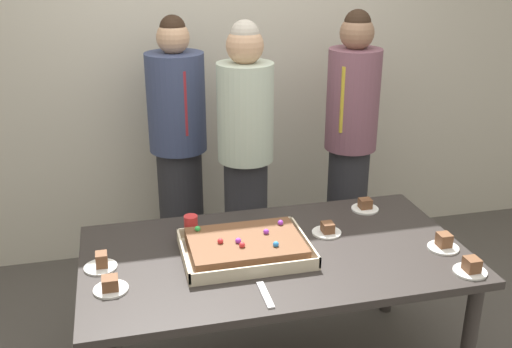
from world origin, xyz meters
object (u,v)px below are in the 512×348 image
(drink_cup_nearest, at_px, (191,225))
(plated_slice_center_front, at_px, (101,263))
(plated_slice_center_back, at_px, (471,268))
(person_striped_tie_right, at_px, (179,149))
(party_table, at_px, (275,266))
(sheet_cake, at_px, (245,247))
(plated_slice_far_right, at_px, (365,206))
(cake_server_utensil, at_px, (265,295))
(plated_slice_near_left, at_px, (444,243))
(person_serving_front, at_px, (350,141))
(plated_slice_far_left, at_px, (111,286))
(plated_slice_near_right, at_px, (327,230))
(person_green_shirt_behind, at_px, (246,161))

(drink_cup_nearest, bearing_deg, plated_slice_center_front, -151.60)
(plated_slice_center_back, height_order, person_striped_tie_right, person_striped_tie_right)
(party_table, height_order, sheet_cake, sheet_cake)
(plated_slice_far_right, bearing_deg, cake_server_utensil, -137.04)
(plated_slice_near_left, relative_size, person_serving_front, 0.09)
(plated_slice_far_left, distance_m, cake_server_utensil, 0.66)
(plated_slice_near_left, height_order, person_striped_tie_right, person_striped_tie_right)
(party_table, relative_size, plated_slice_center_front, 12.19)
(plated_slice_center_front, xyz_separation_m, person_serving_front, (1.59, 0.95, 0.15))
(sheet_cake, height_order, drink_cup_nearest, sheet_cake)
(plated_slice_near_right, relative_size, person_green_shirt_behind, 0.09)
(party_table, relative_size, plated_slice_center_back, 12.19)
(plated_slice_far_left, relative_size, cake_server_utensil, 0.75)
(drink_cup_nearest, bearing_deg, person_striped_tie_right, 86.93)
(plated_slice_near_right, relative_size, cake_server_utensil, 0.75)
(party_table, height_order, plated_slice_center_back, plated_slice_center_back)
(plated_slice_center_front, distance_m, plated_slice_center_back, 1.67)
(plated_slice_center_front, distance_m, drink_cup_nearest, 0.51)
(plated_slice_near_left, xyz_separation_m, person_striped_tie_right, (-1.12, 1.33, 0.13))
(cake_server_utensil, xyz_separation_m, person_green_shirt_behind, (0.18, 1.18, 0.17))
(person_serving_front, xyz_separation_m, person_striped_tie_right, (-1.10, 0.18, -0.03))
(plated_slice_far_left, bearing_deg, plated_slice_center_back, -8.38)
(plated_slice_center_back, relative_size, cake_server_utensil, 0.75)
(party_table, height_order, plated_slice_center_front, plated_slice_center_front)
(plated_slice_far_right, distance_m, person_striped_tie_right, 1.25)
(person_serving_front, bearing_deg, party_table, 5.04)
(drink_cup_nearest, bearing_deg, party_table, -37.94)
(person_serving_front, bearing_deg, plated_slice_near_left, 44.31)
(plated_slice_near_right, distance_m, cake_server_utensil, 0.65)
(plated_slice_near_left, relative_size, plated_slice_center_back, 1.00)
(plated_slice_center_front, bearing_deg, person_striped_tie_right, 66.40)
(plated_slice_far_right, bearing_deg, person_green_shirt_behind, 140.08)
(plated_slice_far_left, distance_m, plated_slice_far_right, 1.47)
(drink_cup_nearest, height_order, person_striped_tie_right, person_striped_tie_right)
(plated_slice_far_right, relative_size, person_striped_tie_right, 0.09)
(plated_slice_near_right, height_order, drink_cup_nearest, drink_cup_nearest)
(plated_slice_near_left, xyz_separation_m, plated_slice_near_right, (-0.50, 0.28, -0.01))
(person_serving_front, height_order, person_green_shirt_behind, person_serving_front)
(drink_cup_nearest, xyz_separation_m, cake_server_utensil, (0.22, -0.64, -0.05))
(plated_slice_near_left, bearing_deg, person_striped_tie_right, 130.13)
(person_serving_front, bearing_deg, person_striped_tie_right, -55.99)
(person_green_shirt_behind, bearing_deg, person_serving_front, 116.05)
(drink_cup_nearest, bearing_deg, plated_slice_far_right, 3.68)
(plated_slice_far_left, bearing_deg, cake_server_utensil, -17.09)
(plated_slice_near_left, bearing_deg, sheet_cake, 169.99)
(plated_slice_far_right, bearing_deg, person_striped_tie_right, 138.41)
(plated_slice_near_left, xyz_separation_m, plated_slice_center_back, (-0.00, -0.24, -0.00))
(person_striped_tie_right, bearing_deg, plated_slice_near_right, 22.28)
(plated_slice_far_left, distance_m, plated_slice_center_back, 1.59)
(person_green_shirt_behind, bearing_deg, plated_slice_near_right, 33.60)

